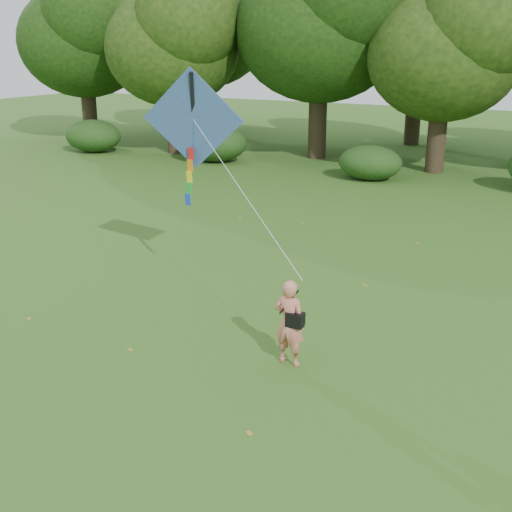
% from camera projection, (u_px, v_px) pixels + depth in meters
% --- Properties ---
extents(ground, '(100.00, 100.00, 0.00)m').
position_uv_depth(ground, '(273.00, 388.00, 10.59)').
color(ground, '#265114').
rests_on(ground, ground).
extents(man_kite_flyer, '(0.59, 0.40, 1.58)m').
position_uv_depth(man_kite_flyer, '(290.00, 323.00, 11.16)').
color(man_kite_flyer, '#DA7966').
rests_on(man_kite_flyer, ground).
extents(crossbody_bag, '(0.43, 0.20, 0.67)m').
position_uv_depth(crossbody_bag, '(295.00, 319.00, 11.05)').
color(crossbody_bag, black).
rests_on(crossbody_bag, ground).
extents(flying_kite, '(4.75, 2.74, 3.34)m').
position_uv_depth(flying_kite, '(193.00, 122.00, 13.69)').
color(flying_kite, '#2758AC').
rests_on(flying_kite, ground).
extents(shrub_band, '(39.15, 3.22, 1.88)m').
position_uv_depth(shrub_band, '(454.00, 164.00, 25.41)').
color(shrub_band, '#264919').
rests_on(shrub_band, ground).
extents(fallen_leaves, '(11.60, 12.29, 0.01)m').
position_uv_depth(fallen_leaves, '(305.00, 285.00, 15.05)').
color(fallen_leaves, olive).
rests_on(fallen_leaves, ground).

